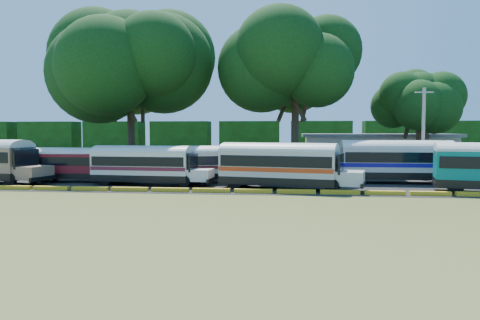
# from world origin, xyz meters

# --- Properties ---
(ground) EXTENTS (160.00, 160.00, 0.00)m
(ground) POSITION_xyz_m (0.00, 0.00, 0.00)
(ground) COLOR #3B501A
(ground) RESTS_ON ground
(asphalt_strip) EXTENTS (64.00, 24.00, 0.02)m
(asphalt_strip) POSITION_xyz_m (1.00, 12.00, 0.01)
(asphalt_strip) COLOR black
(asphalt_strip) RESTS_ON ground
(curb) EXTENTS (53.70, 0.45, 0.30)m
(curb) POSITION_xyz_m (-0.00, 1.00, 0.15)
(curb) COLOR gold
(curb) RESTS_ON ground
(terminal_building) EXTENTS (19.00, 9.00, 4.00)m
(terminal_building) POSITION_xyz_m (18.00, 30.00, 2.03)
(terminal_building) COLOR #BBB6AB
(terminal_building) RESTS_ON ground
(treeline_backdrop) EXTENTS (130.00, 4.00, 6.00)m
(treeline_backdrop) POSITION_xyz_m (0.00, 48.00, 3.00)
(treeline_backdrop) COLOR black
(treeline_backdrop) RESTS_ON ground
(bus_red) EXTENTS (9.08, 2.60, 2.96)m
(bus_red) POSITION_xyz_m (-10.78, 6.55, 1.70)
(bus_red) COLOR black
(bus_red) RESTS_ON ground
(bus_cream_west) EXTENTS (9.90, 3.10, 3.21)m
(bus_cream_west) POSITION_xyz_m (-4.57, 4.88, 1.81)
(bus_cream_west) COLOR black
(bus_cream_west) RESTS_ON ground
(bus_cream_east) EXTENTS (9.77, 5.52, 3.14)m
(bus_cream_east) POSITION_xyz_m (1.86, 7.87, 1.78)
(bus_cream_east) COLOR black
(bus_cream_east) RESTS_ON ground
(bus_white_red) EXTENTS (10.96, 4.82, 3.50)m
(bus_white_red) POSITION_xyz_m (6.41, 3.44, 1.98)
(bus_white_red) COLOR black
(bus_white_red) RESTS_ON ground
(bus_white_blue) EXTENTS (10.97, 2.83, 3.60)m
(bus_white_blue) POSITION_xyz_m (16.05, 8.59, 2.04)
(bus_white_blue) COLOR black
(bus_white_blue) RESTS_ON ground
(tree_west) EXTENTS (14.45, 14.45, 17.21)m
(tree_west) POSITION_xyz_m (-10.16, 17.47, 11.89)
(tree_west) COLOR #3B2E1D
(tree_west) RESTS_ON ground
(tree_center) EXTENTS (12.04, 12.04, 16.40)m
(tree_center) POSITION_xyz_m (7.51, 19.59, 11.95)
(tree_center) COLOR #3B2E1D
(tree_center) RESTS_ON ground
(tree_east) EXTENTS (7.63, 7.63, 10.95)m
(tree_east) POSITION_xyz_m (21.39, 22.77, 8.08)
(tree_east) COLOR #3B2E1D
(tree_east) RESTS_ON ground
(utility_pole) EXTENTS (1.60, 0.30, 8.18)m
(utility_pole) POSITION_xyz_m (18.71, 11.27, 4.20)
(utility_pole) COLOR gray
(utility_pole) RESTS_ON ground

